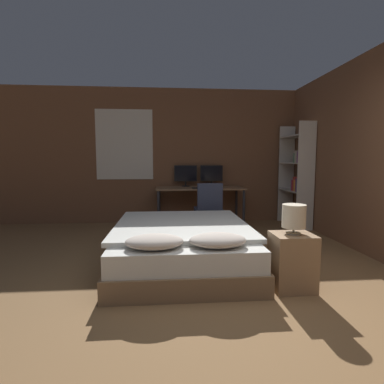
% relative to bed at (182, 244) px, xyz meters
% --- Properties ---
extents(ground_plane, '(20.00, 20.00, 0.00)m').
position_rel_bed_xyz_m(ground_plane, '(0.51, -1.40, -0.25)').
color(ground_plane, brown).
extents(wall_back, '(12.00, 0.08, 2.70)m').
position_rel_bed_xyz_m(wall_back, '(0.48, 2.61, 1.11)').
color(wall_back, brown).
rests_on(wall_back, ground_plane).
extents(wall_side_right, '(0.06, 12.00, 2.70)m').
position_rel_bed_xyz_m(wall_side_right, '(2.50, 0.10, 1.10)').
color(wall_side_right, brown).
rests_on(wall_side_right, ground_plane).
extents(bed, '(1.61, 2.07, 0.57)m').
position_rel_bed_xyz_m(bed, '(0.00, 0.00, 0.00)').
color(bed, '#846647').
rests_on(bed, ground_plane).
extents(nightstand, '(0.39, 0.35, 0.55)m').
position_rel_bed_xyz_m(nightstand, '(1.04, -0.79, 0.03)').
color(nightstand, '#997551').
rests_on(nightstand, ground_plane).
extents(bedside_lamp, '(0.22, 0.22, 0.29)m').
position_rel_bed_xyz_m(bedside_lamp, '(1.04, -0.79, 0.48)').
color(bedside_lamp, gray).
rests_on(bedside_lamp, nightstand).
extents(desk, '(1.69, 0.70, 0.75)m').
position_rel_bed_xyz_m(desk, '(0.46, 2.20, 0.42)').
color(desk, '#846042').
rests_on(desk, ground_plane).
extents(monitor_left, '(0.46, 0.16, 0.42)m').
position_rel_bed_xyz_m(monitor_left, '(0.20, 2.44, 0.74)').
color(monitor_left, black).
rests_on(monitor_left, desk).
extents(monitor_right, '(0.46, 0.16, 0.42)m').
position_rel_bed_xyz_m(monitor_right, '(0.72, 2.44, 0.74)').
color(monitor_right, black).
rests_on(monitor_right, desk).
extents(keyboard, '(0.35, 0.13, 0.02)m').
position_rel_bed_xyz_m(keyboard, '(0.46, 1.95, 0.51)').
color(keyboard, black).
rests_on(keyboard, desk).
extents(computer_mouse, '(0.07, 0.05, 0.04)m').
position_rel_bed_xyz_m(computer_mouse, '(0.73, 1.95, 0.52)').
color(computer_mouse, black).
rests_on(computer_mouse, desk).
extents(office_chair, '(0.52, 0.52, 0.89)m').
position_rel_bed_xyz_m(office_chair, '(0.53, 1.45, 0.11)').
color(office_chair, black).
rests_on(office_chair, ground_plane).
extents(bookshelf, '(0.32, 0.91, 1.96)m').
position_rel_bed_xyz_m(bookshelf, '(2.29, 1.93, 0.81)').
color(bookshelf, beige).
rests_on(bookshelf, ground_plane).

